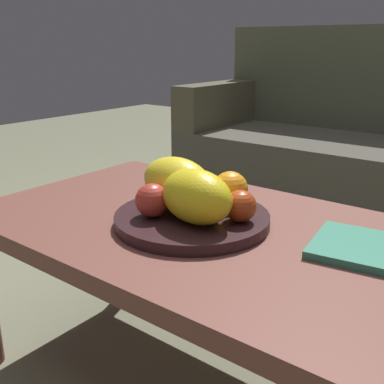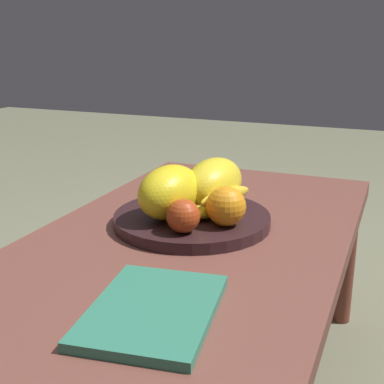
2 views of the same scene
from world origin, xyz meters
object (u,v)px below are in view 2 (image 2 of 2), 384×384
object	(u,v)px
melon_large_front	(170,192)
melon_smaller_beside	(214,183)
fruit_bowl	(192,219)
banana_bunch	(218,204)
apple_left	(175,188)
coffee_table	(190,255)
orange_front	(226,206)
magazine	(153,310)
apple_front	(183,216)

from	to	relation	value
melon_large_front	melon_smaller_beside	world-z (taller)	melon_large_front
fruit_bowl	melon_smaller_beside	size ratio (longest dim) A/B	1.82
banana_bunch	apple_left	bearing A→B (deg)	-109.52
melon_smaller_beside	fruit_bowl	bearing A→B (deg)	-22.13
coffee_table	orange_front	bearing A→B (deg)	106.22
orange_front	magazine	distance (m)	0.35
apple_left	banana_bunch	bearing A→B (deg)	70.48
melon_smaller_beside	apple_left	world-z (taller)	melon_smaller_beside
melon_large_front	orange_front	distance (m)	0.13
fruit_bowl	apple_left	distance (m)	0.10
orange_front	apple_front	size ratio (longest dim) A/B	1.21
melon_large_front	fruit_bowl	bearing A→B (deg)	137.85
melon_smaller_beside	apple_front	bearing A→B (deg)	-0.26
melon_large_front	orange_front	size ratio (longest dim) A/B	2.10
fruit_bowl	apple_front	bearing A→B (deg)	13.28
melon_smaller_beside	apple_left	bearing A→B (deg)	-84.99
melon_large_front	magazine	world-z (taller)	melon_large_front
fruit_bowl	banana_bunch	world-z (taller)	banana_bunch
coffee_table	melon_smaller_beside	xyz separation A→B (m)	(-0.12, 0.01, 0.13)
apple_left	magazine	xyz separation A→B (m)	(0.44, 0.16, -0.05)
orange_front	apple_left	xyz separation A→B (m)	(-0.10, -0.16, -0.00)
apple_front	magazine	world-z (taller)	apple_front
apple_front	apple_left	distance (m)	0.19
banana_bunch	apple_front	bearing A→B (deg)	-14.03
coffee_table	melon_large_front	size ratio (longest dim) A/B	6.62
apple_left	apple_front	bearing A→B (deg)	29.20
fruit_bowl	apple_left	size ratio (longest dim) A/B	4.66
fruit_bowl	melon_smaller_beside	xyz separation A→B (m)	(-0.07, 0.03, 0.07)
fruit_bowl	apple_front	distance (m)	0.12
apple_left	magazine	size ratio (longest dim) A/B	0.30
orange_front	apple_left	distance (m)	0.19
melon_smaller_beside	banana_bunch	distance (m)	0.07
orange_front	banana_bunch	size ratio (longest dim) A/B	0.51
coffee_table	melon_smaller_beside	size ratio (longest dim) A/B	6.09
apple_left	fruit_bowl	bearing A→B (deg)	49.62
orange_front	apple_front	xyz separation A→B (m)	(0.07, -0.07, -0.01)
melon_smaller_beside	apple_front	world-z (taller)	melon_smaller_beside
fruit_bowl	apple_left	xyz separation A→B (m)	(-0.06, -0.07, 0.05)
melon_large_front	magazine	xyz separation A→B (m)	(0.34, 0.13, -0.07)
banana_bunch	magazine	distance (m)	0.40
fruit_bowl	melon_large_front	size ratio (longest dim) A/B	1.98
magazine	fruit_bowl	bearing A→B (deg)	-174.38
melon_large_front	magazine	bearing A→B (deg)	20.53
coffee_table	magazine	bearing A→B (deg)	12.73
orange_front	banana_bunch	distance (m)	0.07
fruit_bowl	coffee_table	bearing A→B (deg)	18.91
melon_large_front	magazine	size ratio (longest dim) A/B	0.69
coffee_table	melon_large_front	distance (m)	0.14
fruit_bowl	melon_large_front	world-z (taller)	melon_large_front
orange_front	coffee_table	bearing A→B (deg)	-73.78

